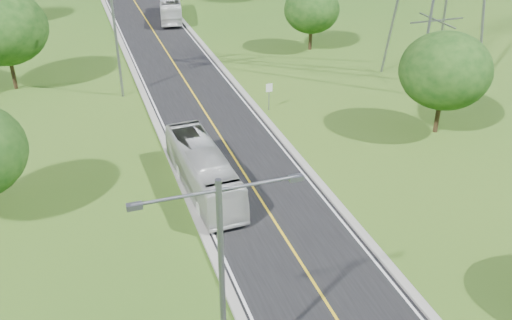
# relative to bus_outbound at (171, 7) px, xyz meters

# --- Properties ---
(ground) EXTENTS (260.00, 260.00, 0.00)m
(ground) POSITION_rel_bus_outbound_xyz_m (-3.13, -9.15, -1.54)
(ground) COLOR #275317
(ground) RESTS_ON ground
(road) EXTENTS (8.00, 150.00, 0.06)m
(road) POSITION_rel_bus_outbound_xyz_m (-3.13, -3.15, -1.51)
(road) COLOR black
(road) RESTS_ON ground
(curb_left) EXTENTS (0.50, 150.00, 0.22)m
(curb_left) POSITION_rel_bus_outbound_xyz_m (-7.38, -3.15, -1.43)
(curb_left) COLOR gray
(curb_left) RESTS_ON ground
(curb_right) EXTENTS (0.50, 150.00, 0.22)m
(curb_right) POSITION_rel_bus_outbound_xyz_m (1.12, -3.15, -1.43)
(curb_right) COLOR gray
(curb_right) RESTS_ON ground
(speed_limit_sign) EXTENTS (0.55, 0.09, 2.40)m
(speed_limit_sign) POSITION_rel_bus_outbound_xyz_m (2.07, -31.17, 0.06)
(speed_limit_sign) COLOR slate
(speed_limit_sign) RESTS_ON ground
(streetlight_near_left) EXTENTS (5.90, 0.25, 10.00)m
(streetlight_near_left) POSITION_rel_bus_outbound_xyz_m (-9.13, -57.15, 4.40)
(streetlight_near_left) COLOR slate
(streetlight_near_left) RESTS_ON ground
(streetlight_mid_left) EXTENTS (5.90, 0.25, 10.00)m
(streetlight_mid_left) POSITION_rel_bus_outbound_xyz_m (-9.13, -24.15, 4.40)
(streetlight_mid_left) COLOR slate
(streetlight_mid_left) RESTS_ON ground
(tree_lc) EXTENTS (7.56, 7.56, 8.79)m
(tree_lc) POSITION_rel_bus_outbound_xyz_m (-18.13, -19.15, 4.03)
(tree_lc) COLOR black
(tree_lc) RESTS_ON ground
(tree_rb) EXTENTS (6.72, 6.72, 7.82)m
(tree_rb) POSITION_rel_bus_outbound_xyz_m (12.87, -39.15, 3.41)
(tree_rb) COLOR black
(tree_rb) RESTS_ON ground
(tree_rc) EXTENTS (5.88, 5.88, 6.84)m
(tree_rc) POSITION_rel_bus_outbound_xyz_m (11.87, -17.15, 2.79)
(tree_rc) COLOR black
(tree_rc) RESTS_ON ground
(bus_outbound) EXTENTS (4.30, 10.91, 2.96)m
(bus_outbound) POSITION_rel_bus_outbound_xyz_m (0.00, 0.00, 0.00)
(bus_outbound) COLOR silver
(bus_outbound) RESTS_ON road
(bus_inbound) EXTENTS (2.87, 10.40, 2.87)m
(bus_inbound) POSITION_rel_bus_outbound_xyz_m (-6.18, -41.79, -0.05)
(bus_inbound) COLOR silver
(bus_inbound) RESTS_ON road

